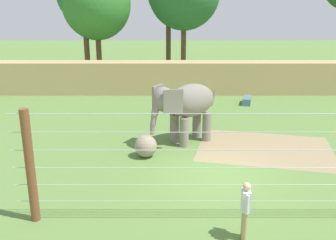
{
  "coord_description": "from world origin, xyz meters",
  "views": [
    {
      "loc": [
        -1.86,
        -12.87,
        6.02
      ],
      "look_at": [
        -1.8,
        2.44,
        1.4
      ],
      "focal_mm": 40.02,
      "sensor_mm": 36.0,
      "label": 1
    }
  ],
  "objects_px": {
    "enrichment_ball": "(144,146)",
    "feed_trough": "(245,100)",
    "elephant": "(185,104)",
    "zookeeper": "(244,208)"
  },
  "relations": [
    {
      "from": "enrichment_ball",
      "to": "feed_trough",
      "type": "height_order",
      "value": "enrichment_ball"
    },
    {
      "from": "elephant",
      "to": "enrichment_ball",
      "type": "relative_size",
      "value": 3.52
    },
    {
      "from": "elephant",
      "to": "zookeeper",
      "type": "bearing_deg",
      "value": -80.76
    },
    {
      "from": "elephant",
      "to": "feed_trough",
      "type": "relative_size",
      "value": 2.24
    },
    {
      "from": "elephant",
      "to": "feed_trough",
      "type": "bearing_deg",
      "value": 59.28
    },
    {
      "from": "zookeeper",
      "to": "enrichment_ball",
      "type": "bearing_deg",
      "value": 117.12
    },
    {
      "from": "enrichment_ball",
      "to": "zookeeper",
      "type": "relative_size",
      "value": 0.56
    },
    {
      "from": "enrichment_ball",
      "to": "feed_trough",
      "type": "xyz_separation_m",
      "value": [
        6.06,
        9.01,
        -0.25
      ]
    },
    {
      "from": "elephant",
      "to": "enrichment_ball",
      "type": "height_order",
      "value": "elephant"
    },
    {
      "from": "elephant",
      "to": "feed_trough",
      "type": "distance_m",
      "value": 8.59
    }
  ]
}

